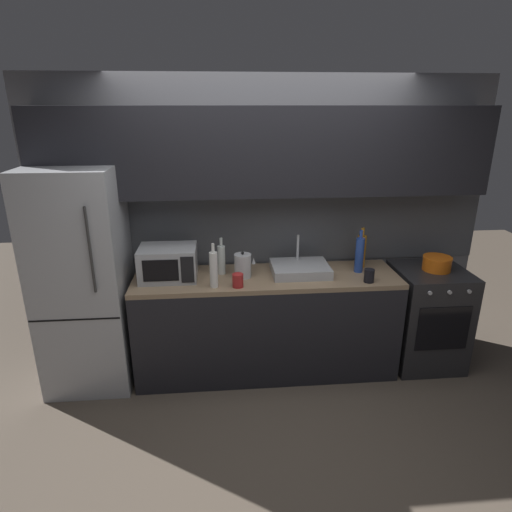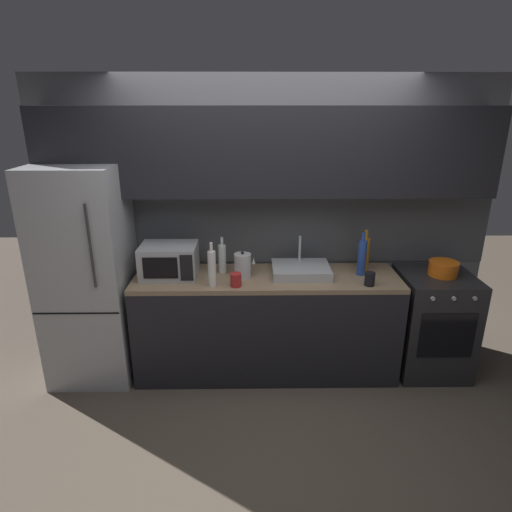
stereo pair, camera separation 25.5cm
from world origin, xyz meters
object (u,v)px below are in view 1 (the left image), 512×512
(oven_range, at_px, (426,317))
(wine_bottle_white, at_px, (214,269))
(wine_bottle_blue, at_px, (359,255))
(mug_dark, at_px, (369,276))
(mug_red, at_px, (238,280))
(refrigerator, at_px, (84,280))
(wine_bottle_clear, at_px, (221,259))
(microwave, at_px, (168,263))
(cooking_pot, at_px, (437,263))
(kettle, at_px, (243,266))
(wine_bottle_amber, at_px, (361,251))

(oven_range, height_order, wine_bottle_white, wine_bottle_white)
(wine_bottle_blue, relative_size, mug_dark, 3.39)
(mug_dark, xyz_separation_m, mug_red, (-1.06, -0.00, -0.00))
(wine_bottle_blue, height_order, mug_dark, wine_bottle_blue)
(refrigerator, xyz_separation_m, wine_bottle_clear, (1.11, 0.08, 0.12))
(microwave, bearing_deg, oven_range, -0.50)
(wine_bottle_clear, relative_size, cooking_pot, 1.31)
(mug_red, height_order, cooking_pot, cooking_pot)
(microwave, bearing_deg, cooking_pot, -0.46)
(kettle, relative_size, wine_bottle_blue, 0.60)
(wine_bottle_blue, bearing_deg, oven_range, -2.17)
(wine_bottle_white, xyz_separation_m, wine_bottle_amber, (1.28, 0.33, -0.00))
(wine_bottle_white, bearing_deg, mug_red, -4.78)
(refrigerator, relative_size, wine_bottle_blue, 4.95)
(oven_range, relative_size, wine_bottle_blue, 2.44)
(wine_bottle_white, xyz_separation_m, cooking_pot, (1.92, 0.19, -0.09))
(refrigerator, height_order, wine_bottle_amber, refrigerator)
(wine_bottle_blue, height_order, cooking_pot, wine_bottle_blue)
(kettle, bearing_deg, oven_range, 0.20)
(refrigerator, xyz_separation_m, mug_dark, (2.30, -0.21, 0.04))
(oven_range, xyz_separation_m, cooking_pot, (0.03, 0.00, 0.51))
(kettle, relative_size, wine_bottle_amber, 0.62)
(refrigerator, bearing_deg, wine_bottle_blue, 0.59)
(wine_bottle_blue, bearing_deg, microwave, -179.81)
(microwave, bearing_deg, wine_bottle_amber, 4.17)
(refrigerator, relative_size, mug_red, 16.90)
(wine_bottle_white, height_order, wine_bottle_clear, wine_bottle_white)
(kettle, bearing_deg, wine_bottle_blue, 1.78)
(wine_bottle_white, bearing_deg, mug_dark, -0.53)
(wine_bottle_white, height_order, wine_bottle_amber, same)
(refrigerator, relative_size, wine_bottle_white, 5.12)
(oven_range, bearing_deg, kettle, -179.80)
(wine_bottle_white, relative_size, wine_bottle_clear, 1.13)
(refrigerator, distance_m, wine_bottle_amber, 2.34)
(mug_red, relative_size, cooking_pot, 0.45)
(microwave, relative_size, wine_bottle_white, 1.29)
(mug_red, bearing_deg, wine_bottle_amber, 17.63)
(oven_range, relative_size, wine_bottle_white, 2.52)
(refrigerator, bearing_deg, cooking_pot, 0.00)
(mug_red, bearing_deg, wine_bottle_clear, 112.63)
(wine_bottle_amber, bearing_deg, refrigerator, -176.60)
(wine_bottle_white, xyz_separation_m, mug_red, (0.19, -0.02, -0.10))
(kettle, height_order, wine_bottle_clear, wine_bottle_clear)
(mug_dark, distance_m, mug_red, 1.06)
(kettle, relative_size, wine_bottle_clear, 0.71)
(kettle, distance_m, wine_bottle_white, 0.31)
(refrigerator, distance_m, mug_red, 1.26)
(refrigerator, bearing_deg, mug_dark, -5.13)
(microwave, xyz_separation_m, wine_bottle_clear, (0.43, 0.06, -0.01))
(kettle, bearing_deg, cooking_pot, 0.25)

